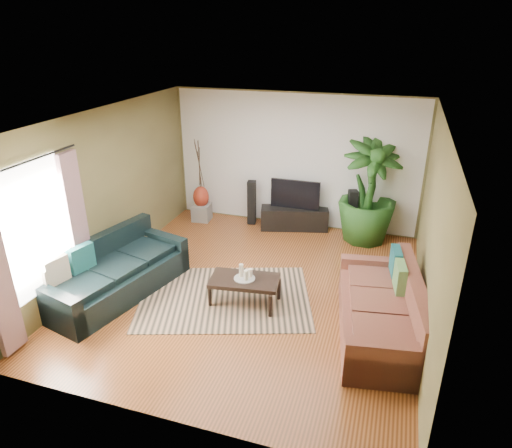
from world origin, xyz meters
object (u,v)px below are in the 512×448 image
at_px(speaker_left, 252,202).
at_px(side_table, 136,247).
at_px(sofa_left, 115,269).
at_px(television, 295,194).
at_px(tv_stand, 294,218).
at_px(speaker_right, 352,213).
at_px(coffee_table, 245,291).
at_px(sofa_right, 380,306).
at_px(potted_plant, 368,192).
at_px(vase, 201,197).
at_px(pedestal, 202,212).

bearing_deg(speaker_left, side_table, -132.91).
xyz_separation_m(sofa_left, television, (2.06, 3.24, 0.32)).
distance_m(tv_stand, speaker_right, 1.16).
bearing_deg(sofa_left, coffee_table, -66.12).
bearing_deg(speaker_left, coffee_table, -83.95).
xyz_separation_m(sofa_right, potted_plant, (-0.46, 2.92, 0.56)).
xyz_separation_m(sofa_left, sofa_right, (3.94, 0.21, 0.00)).
bearing_deg(tv_stand, vase, 169.99).
relative_size(sofa_left, pedestal, 6.42).
bearing_deg(pedestal, tv_stand, 4.87).
xyz_separation_m(sofa_left, vase, (0.08, 3.07, 0.10)).
xyz_separation_m(sofa_left, speaker_right, (3.20, 3.24, 0.05)).
distance_m(tv_stand, side_table, 3.22).
relative_size(sofa_left, speaker_right, 2.45).
xyz_separation_m(sofa_right, vase, (-3.86, 2.86, 0.10)).
height_order(sofa_right, speaker_left, speaker_left).
relative_size(sofa_right, pedestal, 6.16).
xyz_separation_m(speaker_left, pedestal, (-1.07, -0.17, -0.28)).
bearing_deg(speaker_left, tv_stand, -10.09).
relative_size(tv_stand, vase, 2.93).
bearing_deg(side_table, vase, 80.13).
distance_m(sofa_right, vase, 4.81).
bearing_deg(vase, speaker_right, 3.10).
xyz_separation_m(television, potted_plant, (1.42, -0.11, 0.24)).
relative_size(vase, side_table, 0.89).
bearing_deg(sofa_right, tv_stand, -157.25).
height_order(television, speaker_right, television).
distance_m(television, pedestal, 2.07).
bearing_deg(television, speaker_left, 180.00).
distance_m(sofa_left, television, 3.85).
relative_size(sofa_left, tv_stand, 1.71).
bearing_deg(television, pedestal, -175.13).
bearing_deg(sofa_left, speaker_left, -5.59).
relative_size(television, speaker_right, 1.05).
height_order(speaker_right, pedestal, speaker_right).
bearing_deg(sofa_right, side_table, -110.09).
relative_size(tv_stand, potted_plant, 0.69).
distance_m(television, speaker_left, 0.96).
xyz_separation_m(sofa_right, side_table, (-4.22, 0.82, -0.17)).
bearing_deg(television, sofa_right, -58.14).
relative_size(sofa_right, tv_stand, 1.64).
relative_size(tv_stand, speaker_left, 1.46).
xyz_separation_m(coffee_table, vase, (-1.91, 2.72, 0.32)).
relative_size(sofa_left, speaker_left, 2.50).
bearing_deg(speaker_right, sofa_right, -95.74).
xyz_separation_m(coffee_table, potted_plant, (1.50, 2.78, 0.78)).
bearing_deg(television, side_table, -136.67).
bearing_deg(vase, pedestal, 180.00).
relative_size(television, potted_plant, 0.50).
distance_m(sofa_left, speaker_right, 4.55).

